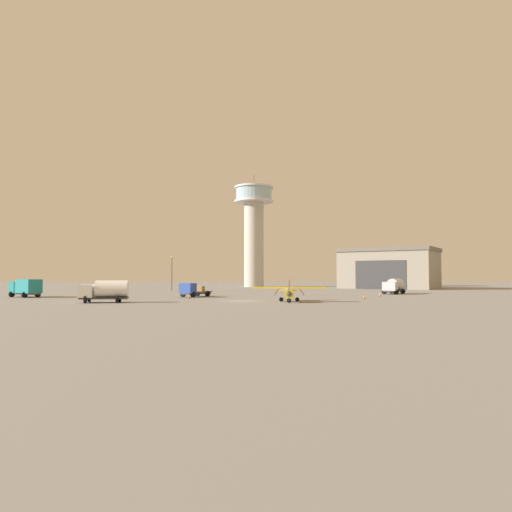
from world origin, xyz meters
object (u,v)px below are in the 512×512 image
Objects in this scene: truck_flatbed_blue at (192,290)px; traffic_cone_near_right at (189,296)px; truck_box_teal at (26,287)px; traffic_cone_near_left at (364,297)px; airplane_yellow at (289,292)px; truck_fuel_tanker_silver at (394,286)px; control_tower at (254,225)px; traffic_cone_mid_apron at (380,294)px; light_post_west at (172,270)px; truck_fuel_tanker_white at (105,290)px.

truck_flatbed_blue reaches higher than traffic_cone_near_right.
traffic_cone_near_left is at bearing -150.68° from truck_box_teal.
traffic_cone_near_left is at bearing -2.94° from traffic_cone_near_right.
truck_box_teal is 56.49m from traffic_cone_near_left.
airplane_yellow is 1.60× the size of truck_box_teal.
truck_fuel_tanker_silver is 9.75× the size of traffic_cone_near_left.
control_tower is at bearing 79.43° from traffic_cone_near_right.
traffic_cone_near_right is 1.06× the size of traffic_cone_mid_apron.
truck_flatbed_blue is at bearing 166.46° from traffic_cone_near_left.
truck_flatbed_blue is 0.80× the size of light_post_west.
traffic_cone_near_right is (-14.99, 8.99, -1.07)m from airplane_yellow.
control_tower is 80.26m from truck_box_teal.
airplane_yellow is 1.56× the size of truck_fuel_tanker_silver.
control_tower is at bearing 106.84° from traffic_cone_mid_apron.
truck_box_teal is at bearing -178.96° from traffic_cone_mid_apron.
truck_fuel_tanker_white is at bearing -80.31° from airplane_yellow.
light_post_west is (20.10, 32.74, 3.33)m from truck_box_teal.
control_tower is 5.44× the size of truck_fuel_tanker_silver.
truck_fuel_tanker_silver is at bearing -134.57° from truck_box_teal.
airplane_yellow reaches higher than truck_fuel_tanker_silver.
truck_fuel_tanker_silver is 10.93m from traffic_cone_mid_apron.
truck_box_teal is 28.20m from truck_flatbed_blue.
truck_fuel_tanker_silver is at bearing 22.45° from traffic_cone_near_right.
light_post_west reaches higher than truck_box_teal.
airplane_yellow is 25.37m from truck_fuel_tanker_white.
traffic_cone_mid_apron is at bearing 124.28° from truck_flatbed_blue.
control_tower reaches higher than truck_fuel_tanker_silver.
truck_box_teal reaches higher than traffic_cone_mid_apron.
control_tower is at bearing -160.04° from truck_flatbed_blue.
truck_box_teal is 0.77× the size of light_post_west.
traffic_cone_mid_apron reaches higher than traffic_cone_near_left.
truck_box_teal is at bearing -101.61° from airplane_yellow.
light_post_west is at bearing 101.71° from traffic_cone_near_right.
traffic_cone_mid_apron is at bearing 11.92° from traffic_cone_near_right.
airplane_yellow is 20.63m from truck_flatbed_blue.
control_tower is at bearing -118.05° from truck_fuel_tanker_silver.
truck_flatbed_blue is (-13.38, -66.82, -18.71)m from control_tower.
truck_box_teal reaches higher than truck_fuel_tanker_silver.
truck_fuel_tanker_white is 8.87× the size of traffic_cone_near_right.
control_tower is 5.56× the size of truck_fuel_tanker_white.
airplane_yellow is 34.75m from truck_fuel_tanker_silver.
truck_flatbed_blue is 34.54m from light_post_west.
truck_fuel_tanker_white is at bearing 174.95° from truck_box_teal.
airplane_yellow is at bearing -162.27° from truck_box_teal.
truck_fuel_tanker_silver is 42.24m from traffic_cone_near_right.
light_post_west is (-47.03, 22.50, 3.37)m from truck_fuel_tanker_silver.
airplane_yellow is 1.24× the size of light_post_west.
control_tower is 70.76m from traffic_cone_mid_apron.
traffic_cone_near_left is (38.25, 8.56, -1.33)m from truck_fuel_tanker_white.
traffic_cone_near_left is 0.93× the size of traffic_cone_near_right.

